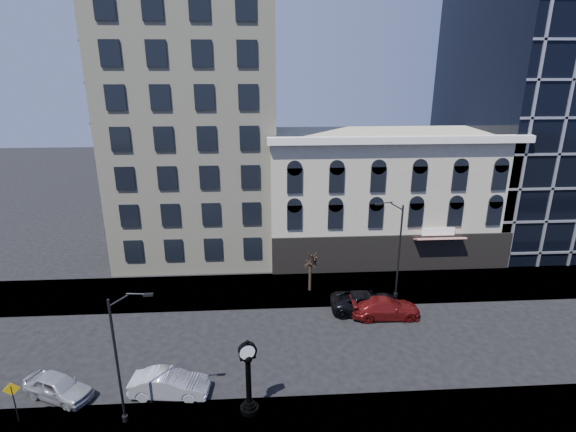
{
  "coord_description": "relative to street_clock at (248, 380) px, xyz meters",
  "views": [
    {
      "loc": [
        0.11,
        -26.01,
        18.2
      ],
      "look_at": [
        2.0,
        4.0,
        8.0
      ],
      "focal_mm": 28.0,
      "sensor_mm": 36.0,
      "label": 1
    }
  ],
  "objects": [
    {
      "name": "bare_tree_far",
      "position": [
        4.83,
        13.65,
        0.9
      ],
      "size": [
        2.29,
        2.29,
        3.93
      ],
      "color": "#322419",
      "rests_on": "sidewalk_far"
    },
    {
      "name": "warning_sign",
      "position": [
        -12.27,
        0.0,
        -0.34
      ],
      "size": [
        0.79,
        0.28,
        2.49
      ],
      "rotation": [
        0.0,
        0.0,
        0.3
      ],
      "color": "black",
      "rests_on": "sidewalk_near"
    },
    {
      "name": "car_near_b",
      "position": [
        -4.61,
        1.72,
        -1.43
      ],
      "size": [
        4.63,
        2.0,
        1.48
      ],
      "primitive_type": "imported",
      "rotation": [
        0.0,
        0.0,
        1.47
      ],
      "color": "silver",
      "rests_on": "ground"
    },
    {
      "name": "street_clock",
      "position": [
        0.0,
        0.0,
        0.0
      ],
      "size": [
        1.03,
        1.03,
        4.53
      ],
      "rotation": [
        0.0,
        0.0,
        0.28
      ],
      "color": "black",
      "rests_on": "sidewalk_near"
    },
    {
      "name": "glass_office",
      "position": [
        32.76,
        26.91,
        11.83
      ],
      "size": [
        20.0,
        20.15,
        28.0
      ],
      "color": "black",
      "rests_on": "ground"
    },
    {
      "name": "street_lamp_far",
      "position": [
        11.08,
        11.99,
        4.24
      ],
      "size": [
        2.16,
        0.33,
        8.34
      ],
      "rotation": [
        0.0,
        0.0,
        3.15
      ],
      "color": "black",
      "rests_on": "sidewalk_far"
    },
    {
      "name": "car_far_b",
      "position": [
        10.08,
        9.31,
        -1.41
      ],
      "size": [
        5.26,
        2.19,
        1.52
      ],
      "primitive_type": "imported",
      "rotation": [
        0.0,
        0.0,
        1.56
      ],
      "color": "maroon",
      "rests_on": "ground"
    },
    {
      "name": "ground",
      "position": [
        0.76,
        6.0,
        -2.17
      ],
      "size": [
        160.0,
        160.0,
        0.0
      ],
      "primitive_type": "plane",
      "color": "black",
      "rests_on": "ground"
    },
    {
      "name": "car_far_a",
      "position": [
        8.86,
        10.11,
        -1.39
      ],
      "size": [
        5.81,
        3.06,
        1.56
      ],
      "primitive_type": "imported",
      "rotation": [
        0.0,
        0.0,
        1.48
      ],
      "color": "black",
      "rests_on": "ground"
    },
    {
      "name": "car_near_a",
      "position": [
        -10.94,
        1.92,
        -1.46
      ],
      "size": [
        4.48,
        3.26,
        1.42
      ],
      "primitive_type": "imported",
      "rotation": [
        0.0,
        0.0,
        1.14
      ],
      "color": "#A5A8AD",
      "rests_on": "ground"
    },
    {
      "name": "victorian_row",
      "position": [
        12.76,
        21.89,
        3.83
      ],
      "size": [
        22.6,
        11.19,
        12.5
      ],
      "color": "#BBB49A",
      "rests_on": "ground"
    },
    {
      "name": "cream_tower",
      "position": [
        -5.36,
        24.88,
        17.15
      ],
      "size": [
        15.9,
        15.4,
        42.5
      ],
      "color": "beige",
      "rests_on": "ground"
    },
    {
      "name": "street_lamp_near",
      "position": [
        -6.04,
        -0.29,
        3.8
      ],
      "size": [
        2.01,
        0.36,
        7.74
      ],
      "rotation": [
        0.0,
        0.0,
        0.06
      ],
      "color": "black",
      "rests_on": "sidewalk_near"
    },
    {
      "name": "sidewalk_far",
      "position": [
        0.76,
        14.0,
        -2.11
      ],
      "size": [
        160.0,
        6.0,
        0.12
      ],
      "primitive_type": "cube",
      "color": "gray",
      "rests_on": "ground"
    }
  ]
}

